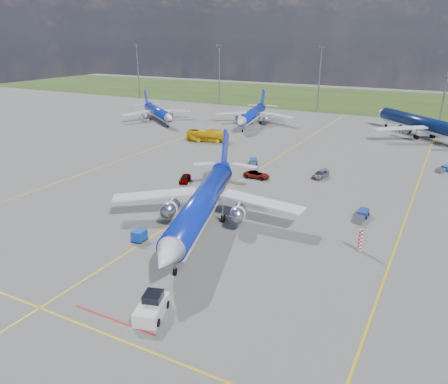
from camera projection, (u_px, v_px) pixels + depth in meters
The scene contains 18 objects.
ground at pixel (157, 234), 60.87m from camera, with size 400.00×400.00×0.00m, color #5B5B58.
grass_strip at pixel (367, 100), 185.51m from camera, with size 400.00×80.00×0.01m, color #2D4719.
taxiway_lines at pixel (244, 179), 83.81m from camera, with size 60.25×160.00×0.02m.
floodlight_masts at pixel (379, 79), 143.60m from camera, with size 202.20×0.50×22.70m.
warning_post at pixel (360, 240), 55.52m from camera, with size 0.50×0.50×3.00m, color red.
bg_jet_nw at pixel (158, 121), 140.41m from camera, with size 24.80×32.54×8.52m, color #0C21AF, non-canonical shape.
bg_jet_nnw at pixel (252, 125), 134.98m from camera, with size 26.64×34.96×9.16m, color #0C21AF, non-canonical shape.
bg_jet_n at pixel (417, 136), 119.35m from camera, with size 31.61×41.49×10.87m, color #07153C, non-canonical shape.
main_airliner at pixel (203, 227), 62.78m from camera, with size 30.76×40.37×10.57m, color #0C21AF, non-canonical shape.
pushback_tug at pixel (152, 307), 42.90m from camera, with size 3.63×6.44×2.15m.
uld_container at pixel (139, 236), 58.55m from camera, with size 1.46×1.83×1.46m, color #0C3AB5.
apron_bus at pixel (208, 136), 113.24m from camera, with size 2.56×10.94×3.05m, color yellow.
service_car_a at pixel (185, 178), 82.06m from camera, with size 1.69×4.20×1.43m, color #999999.
service_car_b at pixel (257, 175), 84.20m from camera, with size 2.33×5.04×1.40m, color #999999.
service_car_c at pixel (320, 174), 84.50m from camera, with size 1.94×4.76×1.38m, color #999999.
baggage_tug_w at pixel (362, 215), 65.70m from camera, with size 1.40×4.79×1.07m.
baggage_tug_c at pixel (253, 163), 92.64m from camera, with size 3.10×5.21×1.14m.
baggage_tug_e at pixel (445, 169), 88.60m from camera, with size 3.18×4.92×1.08m.
Camera 1 is at (34.20, -44.46, 26.06)m, focal length 35.00 mm.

